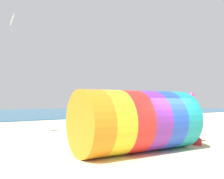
# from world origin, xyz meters

# --- Properties ---
(ground_plane) EXTENTS (120.00, 120.00, 0.00)m
(ground_plane) POSITION_xyz_m (0.00, 0.00, 0.00)
(ground_plane) COLOR beige
(giant_inflatable_tube) EXTENTS (6.10, 3.25, 2.87)m
(giant_inflatable_tube) POSITION_xyz_m (-1.24, 1.13, 1.43)
(giant_inflatable_tube) COLOR orange
(giant_inflatable_tube) RESTS_ON ground
(kite_handler) EXTENTS (0.42, 0.38, 1.71)m
(kite_handler) POSITION_xyz_m (3.34, 1.16, 0.87)
(kite_handler) COLOR black
(kite_handler) RESTS_ON ground
(kite_white_diamond) EXTENTS (0.52, 0.75, 1.65)m
(kite_white_diamond) POSITION_xyz_m (-3.60, 15.48, 9.63)
(kite_white_diamond) COLOR white
(beach_flag) EXTENTS (0.47, 0.36, 2.99)m
(beach_flag) POSITION_xyz_m (6.23, 3.60, 2.66)
(beach_flag) COLOR silver
(beach_flag) RESTS_ON ground
(cooler_box) EXTENTS (0.60, 0.63, 0.36)m
(cooler_box) POSITION_xyz_m (2.63, 0.68, 0.18)
(cooler_box) COLOR red
(cooler_box) RESTS_ON ground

